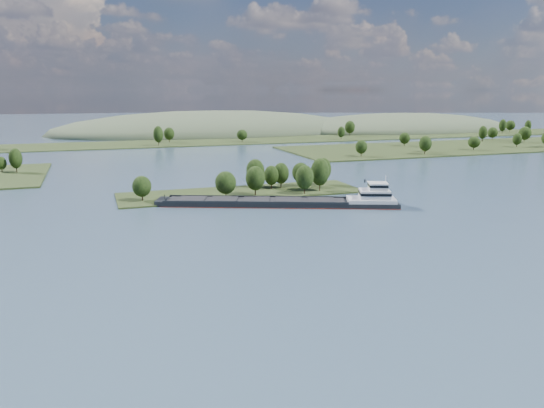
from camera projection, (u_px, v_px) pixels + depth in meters
name	position (u px, v px, depth m)	size (l,w,h in m)	color
ground	(295.00, 229.00, 163.39)	(1800.00, 1800.00, 0.00)	#394F63
tree_island	(260.00, 183.00, 219.29)	(100.00, 30.52, 14.94)	#233015
right_bank	(492.00, 145.00, 402.69)	(320.00, 90.00, 14.38)	#233015
back_shoreline	(178.00, 142.00, 424.60)	(900.00, 60.00, 16.02)	#233015
hill_east	(402.00, 130.00, 569.45)	(260.00, 140.00, 36.00)	#3E4C34
hill_west	(213.00, 133.00, 533.85)	(320.00, 160.00, 44.00)	#3E4C34
cargo_barge	(294.00, 201.00, 195.78)	(86.90, 42.40, 12.07)	black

